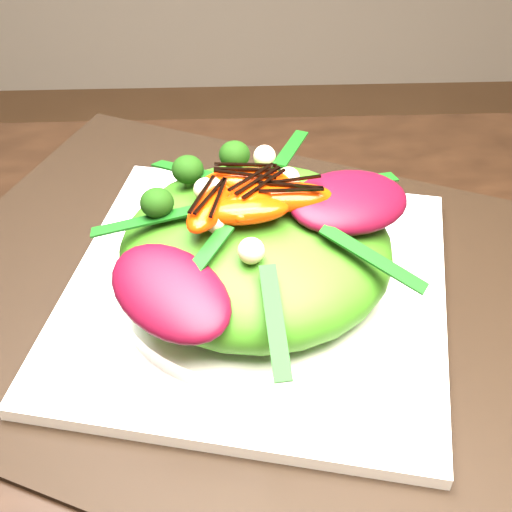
{
  "coord_description": "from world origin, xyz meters",
  "views": [
    {
      "loc": [
        0.13,
        -0.23,
        1.13
      ],
      "look_at": [
        0.15,
        0.16,
        0.8
      ],
      "focal_mm": 48.0,
      "sensor_mm": 36.0,
      "label": 1
    }
  ],
  "objects_px": {
    "placemat": "(256,298)",
    "salad_bowl": "(256,278)",
    "lettuce_mound": "(256,248)",
    "orange_segment": "(235,178)",
    "dining_table": "(31,509)",
    "plate_base": "(256,291)"
  },
  "relations": [
    {
      "from": "placemat",
      "to": "salad_bowl",
      "type": "distance_m",
      "value": 0.02
    },
    {
      "from": "dining_table",
      "to": "orange_segment",
      "type": "bearing_deg",
      "value": 55.26
    },
    {
      "from": "salad_bowl",
      "to": "lettuce_mound",
      "type": "relative_size",
      "value": 1.05
    },
    {
      "from": "plate_base",
      "to": "lettuce_mound",
      "type": "xyz_separation_m",
      "value": [
        -0.0,
        0.0,
        0.04
      ]
    },
    {
      "from": "salad_bowl",
      "to": "orange_segment",
      "type": "height_order",
      "value": "orange_segment"
    },
    {
      "from": "dining_table",
      "to": "salad_bowl",
      "type": "bearing_deg",
      "value": 47.47
    },
    {
      "from": "placemat",
      "to": "lettuce_mound",
      "type": "distance_m",
      "value": 0.05
    },
    {
      "from": "lettuce_mound",
      "to": "placemat",
      "type": "bearing_deg",
      "value": 135.0
    },
    {
      "from": "lettuce_mound",
      "to": "orange_segment",
      "type": "height_order",
      "value": "orange_segment"
    },
    {
      "from": "salad_bowl",
      "to": "lettuce_mound",
      "type": "distance_m",
      "value": 0.03
    },
    {
      "from": "placemat",
      "to": "lettuce_mound",
      "type": "relative_size",
      "value": 2.67
    },
    {
      "from": "dining_table",
      "to": "orange_segment",
      "type": "relative_size",
      "value": 25.39
    },
    {
      "from": "placemat",
      "to": "orange_segment",
      "type": "relative_size",
      "value": 8.6
    },
    {
      "from": "plate_base",
      "to": "orange_segment",
      "type": "relative_size",
      "value": 4.61
    },
    {
      "from": "lettuce_mound",
      "to": "orange_segment",
      "type": "xyz_separation_m",
      "value": [
        -0.01,
        0.03,
        0.04
      ]
    },
    {
      "from": "placemat",
      "to": "salad_bowl",
      "type": "height_order",
      "value": "salad_bowl"
    },
    {
      "from": "plate_base",
      "to": "salad_bowl",
      "type": "height_order",
      "value": "salad_bowl"
    },
    {
      "from": "salad_bowl",
      "to": "orange_segment",
      "type": "distance_m",
      "value": 0.08
    },
    {
      "from": "plate_base",
      "to": "lettuce_mound",
      "type": "distance_m",
      "value": 0.04
    },
    {
      "from": "salad_bowl",
      "to": "orange_segment",
      "type": "bearing_deg",
      "value": 114.93
    },
    {
      "from": "placemat",
      "to": "salad_bowl",
      "type": "xyz_separation_m",
      "value": [
        0.0,
        -0.0,
        0.02
      ]
    },
    {
      "from": "placemat",
      "to": "plate_base",
      "type": "distance_m",
      "value": 0.01
    }
  ]
}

